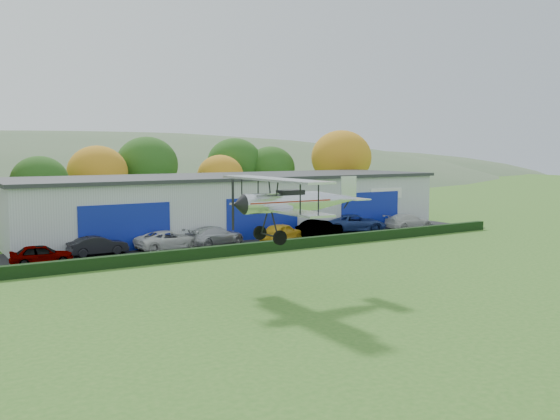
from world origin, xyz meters
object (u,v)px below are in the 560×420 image
car_1 (98,245)px  car_7 (408,221)px  car_0 (41,254)px  car_4 (282,232)px  car_3 (215,236)px  hangar (230,203)px  car_6 (356,223)px  biplane (292,200)px  car_2 (169,240)px  car_5 (319,228)px

car_1 → car_7: 29.40m
car_0 → car_7: car_7 is taller
car_0 → car_4: (18.83, -0.07, 0.10)m
car_3 → car_7: (20.18, -1.06, -0.03)m
hangar → car_1: size_ratio=9.65×
car_1 → car_6: 23.87m
hangar → car_7: 17.20m
biplane → hangar: bearing=71.1°
biplane → car_6: bearing=44.4°
car_1 → biplane: 18.65m
car_3 → car_7: size_ratio=1.04×
car_2 → hangar: bearing=-57.8°
hangar → car_0: size_ratio=10.25×
car_3 → car_2: bearing=77.4°
car_2 → car_7: 24.07m
car_4 → biplane: biplane is taller
car_7 → car_1: bearing=88.5°
hangar → car_6: (9.60, -6.74, -1.81)m
car_0 → car_3: size_ratio=0.76×
hangar → car_1: hangar is taller
car_1 → car_3: (9.19, -0.39, 0.06)m
car_1 → car_2: 5.33m
car_3 → car_5: bearing=-109.8°
car_1 → car_2: (5.31, -0.46, 0.03)m
car_4 → car_7: size_ratio=0.91×
car_3 → biplane: biplane is taller
car_5 → car_7: bearing=-105.1°
car_0 → car_5: bearing=-81.4°
hangar → car_6: 11.87m
car_6 → biplane: biplane is taller
car_5 → biplane: size_ratio=0.53×
hangar → car_7: (15.09, -8.03, -1.88)m
car_3 → car_7: bearing=-106.6°
hangar → car_4: hangar is taller
biplane → car_0: bearing=123.1°
car_2 → car_6: bearing=-95.0°
car_3 → car_4: car_4 is taller
car_7 → car_4: bearing=92.8°
car_7 → biplane: 29.05m
car_2 → car_4: 9.43m
biplane → car_2: bearing=91.8°
hangar → car_2: hangar is taller
car_5 → car_2: bearing=70.8°
car_4 → car_7: bearing=-112.9°
car_1 → car_5: (18.78, -1.44, 0.08)m
hangar → car_3: bearing=-126.1°
hangar → car_3: 8.82m
car_2 → biplane: 17.40m
car_0 → car_3: car_3 is taller
hangar → car_2: size_ratio=7.80×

